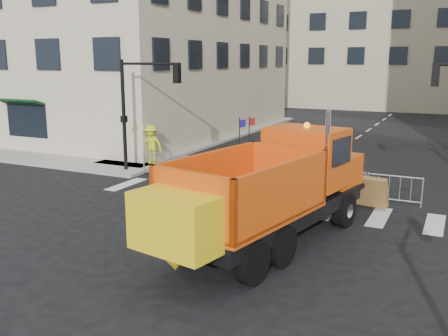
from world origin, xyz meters
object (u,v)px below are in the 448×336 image
at_px(cop_c, 305,180).
at_px(cop_b, 313,178).
at_px(cop_a, 321,174).
at_px(worker, 151,144).
at_px(plow_truck, 269,188).

bearing_deg(cop_c, cop_b, 170.62).
relative_size(cop_b, cop_c, 1.07).
bearing_deg(cop_a, cop_c, 38.32).
xyz_separation_m(cop_b, worker, (-9.35, 3.04, 0.13)).
bearing_deg(cop_c, plow_truck, 36.34).
bearing_deg(plow_truck, cop_b, 11.82).
height_order(plow_truck, cop_b, plow_truck).
distance_m(plow_truck, cop_b, 4.93).
bearing_deg(plow_truck, cop_a, 10.62).
height_order(cop_b, worker, worker).
relative_size(cop_a, cop_c, 1.08).
relative_size(cop_b, worker, 1.02).
distance_m(cop_a, worker, 9.74).
height_order(plow_truck, worker, plow_truck).
distance_m(plow_truck, cop_c, 4.71).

